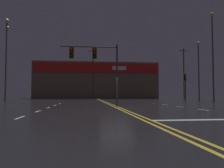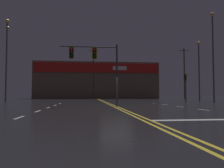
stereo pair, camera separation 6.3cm
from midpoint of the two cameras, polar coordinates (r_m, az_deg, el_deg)
The scene contains 10 objects.
ground_plane at distance 17.45m, azimuth 1.11°, elevation -6.08°, with size 200.00×200.00×0.00m, color black.
road_markings at distance 15.87m, azimuth 5.86°, elevation -6.39°, with size 15.74×60.00×0.01m.
traffic_signal_median at distance 18.34m, azimuth -4.94°, elevation 6.63°, with size 4.80×0.36×5.24m.
traffic_signal_corner_northeast at distance 32.36m, azimuth 18.51°, elevation 0.71°, with size 0.42×0.36×3.91m.
streetlight_near_left at distance 32.36m, azimuth -25.95°, elevation 8.04°, with size 0.56×0.56×11.06m.
streetlight_near_right at distance 38.33m, azimuth -25.88°, elevation 6.99°, with size 0.56×0.56×11.79m.
streetlight_median_approach at distance 35.48m, azimuth 21.63°, elevation 5.21°, with size 0.56×0.56×9.03m.
streetlight_far_left at distance 31.13m, azimuth 24.75°, elevation 8.97°, with size 0.56×0.56×11.59m.
building_backdrop at distance 54.36m, azimuth -4.17°, elevation 0.71°, with size 28.75×10.23×8.49m.
utility_pole_row at distance 49.60m, azimuth -4.80°, elevation 3.11°, with size 45.54×0.26×12.03m.
Camera 1 is at (-2.39, -17.26, 1.03)m, focal length 35.00 mm.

